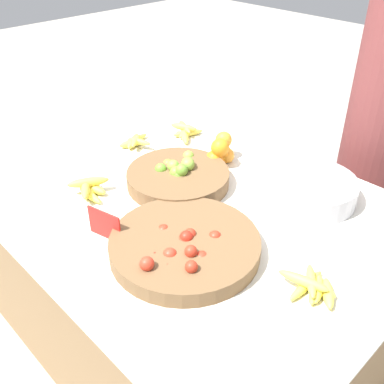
{
  "coord_description": "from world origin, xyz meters",
  "views": [
    {
      "loc": [
        0.97,
        -0.94,
        1.64
      ],
      "look_at": [
        0.0,
        0.0,
        0.76
      ],
      "focal_mm": 42.0,
      "sensor_mm": 36.0,
      "label": 1
    }
  ],
  "objects": [
    {
      "name": "market_table",
      "position": [
        0.0,
        0.0,
        0.35
      ],
      "size": [
        1.54,
        1.2,
        0.71
      ],
      "color": "olive",
      "rests_on": "ground_plane"
    },
    {
      "name": "orange_pile",
      "position": [
        -0.13,
        0.29,
        0.76
      ],
      "size": [
        0.12,
        0.16,
        0.13
      ],
      "color": "orange",
      "rests_on": "market_table"
    },
    {
      "name": "banana_bunch_front_center",
      "position": [
        -0.51,
        0.13,
        0.73
      ],
      "size": [
        0.16,
        0.17,
        0.05
      ],
      "color": "#EFDB4C",
      "rests_on": "market_table"
    },
    {
      "name": "metal_bowl",
      "position": [
        0.28,
        0.33,
        0.75
      ],
      "size": [
        0.34,
        0.34,
        0.08
      ],
      "color": "#B7B7BF",
      "rests_on": "market_table"
    },
    {
      "name": "ground_plane",
      "position": [
        0.0,
        0.0,
        0.0
      ],
      "size": [
        12.0,
        12.0,
        0.0
      ],
      "primitive_type": "plane",
      "color": "#ADA599"
    },
    {
      "name": "price_sign",
      "position": [
        -0.06,
        -0.34,
        0.76
      ],
      "size": [
        0.13,
        0.04,
        0.1
      ],
      "rotation": [
        0.0,
        0.0,
        0.24
      ],
      "color": "red",
      "rests_on": "market_table"
    },
    {
      "name": "banana_bunch_middle_right",
      "position": [
        -0.31,
        -0.23,
        0.74
      ],
      "size": [
        0.16,
        0.15,
        0.06
      ],
      "color": "#EFDB4C",
      "rests_on": "market_table"
    },
    {
      "name": "tomato_basket",
      "position": [
        0.18,
        -0.21,
        0.73
      ],
      "size": [
        0.47,
        0.47,
        0.09
      ],
      "color": "brown",
      "rests_on": "market_table"
    },
    {
      "name": "banana_bunch_middle_left",
      "position": [
        -0.42,
        0.36,
        0.73
      ],
      "size": [
        0.18,
        0.17,
        0.06
      ],
      "color": "#EFDB4C",
      "rests_on": "market_table"
    },
    {
      "name": "lime_bowl",
      "position": [
        -0.13,
        0.05,
        0.74
      ],
      "size": [
        0.39,
        0.39,
        0.1
      ],
      "color": "brown",
      "rests_on": "market_table"
    },
    {
      "name": "banana_bunch_front_left",
      "position": [
        0.55,
        -0.06,
        0.73
      ],
      "size": [
        0.19,
        0.16,
        0.05
      ],
      "color": "#EFDB4C",
      "rests_on": "market_table"
    },
    {
      "name": "vendor_person",
      "position": [
        0.25,
        0.91,
        0.74
      ],
      "size": [
        0.31,
        0.31,
        1.59
      ],
      "color": "brown",
      "rests_on": "ground_plane"
    }
  ]
}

